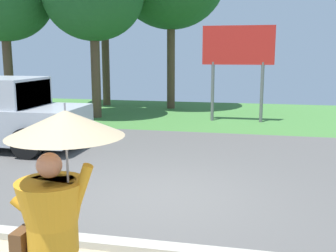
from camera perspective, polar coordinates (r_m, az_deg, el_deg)
name	(u,v)px	position (r m, az deg, el deg)	size (l,w,h in m)	color
ground_plane	(186,158)	(10.10, 2.56, -4.49)	(40.00, 22.00, 0.20)	#565451
monk_pedestrian	(56,220)	(3.73, -15.55, -12.76)	(1.06, 0.98, 2.13)	orange
roadside_billboard	(238,52)	(15.10, 9.90, 10.25)	(2.60, 0.12, 3.50)	slate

